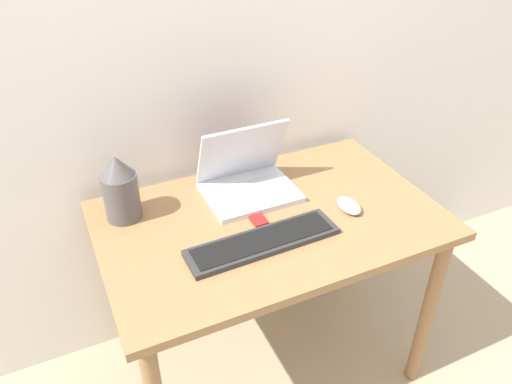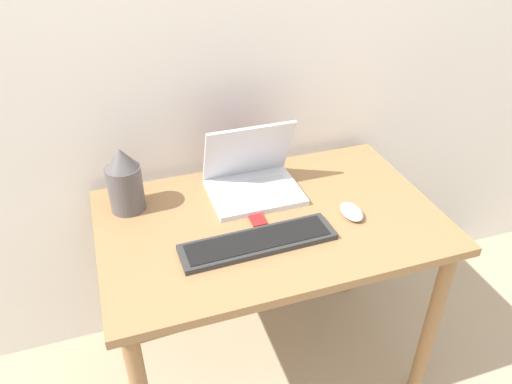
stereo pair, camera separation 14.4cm
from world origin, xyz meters
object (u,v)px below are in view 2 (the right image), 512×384
(laptop, at_px, (252,177))
(mp3_player, at_px, (258,220))
(keyboard, at_px, (258,242))
(vase, at_px, (124,180))
(mouse, at_px, (351,212))

(laptop, distance_m, mp3_player, 0.19)
(keyboard, bearing_deg, mp3_player, 71.96)
(laptop, relative_size, keyboard, 0.64)
(laptop, relative_size, vase, 1.37)
(laptop, height_order, mp3_player, laptop)
(mp3_player, bearing_deg, keyboard, -108.04)
(keyboard, bearing_deg, laptop, 75.25)
(mouse, bearing_deg, laptop, 136.88)
(laptop, relative_size, mouse, 2.91)
(mouse, distance_m, mp3_player, 0.31)
(laptop, distance_m, keyboard, 0.30)
(vase, bearing_deg, mp3_player, -28.09)
(vase, bearing_deg, laptop, -3.97)
(laptop, height_order, keyboard, laptop)
(keyboard, relative_size, vase, 2.13)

